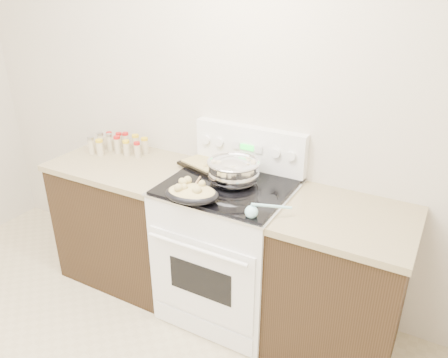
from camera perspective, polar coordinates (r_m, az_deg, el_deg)
The scene contains 9 objects.
counter_left at distance 3.30m, azimuth -12.26°, elevation -5.12°, with size 0.93×0.67×0.92m.
counter_right at distance 2.69m, azimuth 14.79°, elevation -13.22°, with size 0.73×0.67×0.92m.
kitchen_range at distance 2.87m, azimuth 0.53°, elevation -8.85°, with size 0.78×0.73×1.22m.
mixing_bowl at distance 2.63m, azimuth 1.26°, elevation 0.95°, with size 0.35×0.35×0.19m.
roasting_pan at distance 2.44m, azimuth -4.25°, elevation -1.81°, with size 0.35×0.28×0.11m.
baking_sheet at distance 2.87m, azimuth -1.27°, elevation 1.89°, with size 0.48×0.39×0.06m.
wooden_spoon at distance 2.57m, azimuth -5.03°, elevation -1.29°, with size 0.09×0.25×0.04m.
blue_ladle at distance 2.29m, azimuth 3.99°, elevation -4.20°, with size 0.21×0.19×0.09m.
spice_jars at distance 3.26m, azimuth -13.68°, elevation 4.48°, with size 0.39×0.24×0.13m.
Camera 1 is at (1.47, -0.67, 2.09)m, focal length 35.00 mm.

